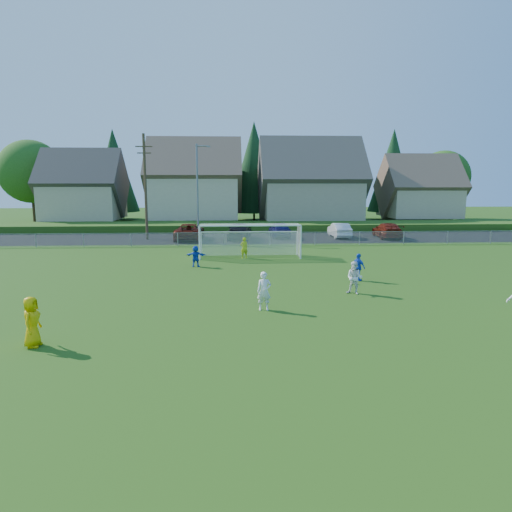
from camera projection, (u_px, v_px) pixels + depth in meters
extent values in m
plane|color=#193D0C|center=(267.00, 323.00, 18.23)|extent=(160.00, 160.00, 0.00)
plane|color=black|center=(245.00, 238.00, 45.32)|extent=(60.00, 60.00, 0.00)
cube|color=#1E420F|center=(243.00, 226.00, 52.64)|extent=(70.00, 6.00, 0.80)
sphere|color=white|center=(354.00, 282.00, 25.02)|extent=(0.22, 0.22, 0.22)
imported|color=#ECB504|center=(32.00, 322.00, 15.53)|extent=(0.58, 0.87, 1.76)
imported|color=white|center=(264.00, 291.00, 19.94)|extent=(0.63, 0.42, 1.71)
imported|color=white|center=(354.00, 278.00, 22.77)|extent=(1.01, 0.95, 1.65)
imported|color=blue|center=(358.00, 267.00, 25.85)|extent=(0.83, 0.97, 1.56)
imported|color=blue|center=(196.00, 256.00, 30.09)|extent=(1.35, 0.57, 1.41)
imported|color=#BDD018|center=(244.00, 248.00, 33.35)|extent=(0.64, 0.51, 1.55)
imported|color=#58130A|center=(189.00, 232.00, 43.91)|extent=(2.60, 5.63, 1.56)
imported|color=black|center=(239.00, 231.00, 44.27)|extent=(2.64, 5.50, 1.54)
imported|color=#171750|center=(280.00, 230.00, 45.65)|extent=(2.09, 4.68, 1.56)
imported|color=silver|center=(339.00, 230.00, 45.63)|extent=(1.56, 4.40, 1.44)
imported|color=#65170B|center=(387.00, 230.00, 45.22)|extent=(2.50, 5.32, 1.50)
cylinder|color=white|center=(200.00, 243.00, 32.60)|extent=(0.12, 0.12, 2.44)
cylinder|color=white|center=(301.00, 242.00, 33.01)|extent=(0.12, 0.12, 2.44)
cylinder|color=white|center=(250.00, 226.00, 32.61)|extent=(7.30, 0.12, 0.12)
cylinder|color=white|center=(201.00, 244.00, 34.43)|extent=(0.08, 0.08, 1.80)
cylinder|color=white|center=(297.00, 243.00, 34.84)|extent=(0.08, 0.08, 1.80)
cylinder|color=white|center=(249.00, 232.00, 34.48)|extent=(7.30, 0.08, 0.08)
cube|color=silver|center=(249.00, 244.00, 34.63)|extent=(7.30, 0.02, 1.80)
cube|color=silver|center=(200.00, 241.00, 33.49)|extent=(0.02, 1.80, 2.44)
cube|color=silver|center=(299.00, 241.00, 33.90)|extent=(0.02, 1.80, 2.44)
cube|color=silver|center=(250.00, 225.00, 33.49)|extent=(7.30, 1.80, 0.02)
cube|color=gray|center=(247.00, 232.00, 39.71)|extent=(52.00, 0.03, 0.03)
cube|color=gray|center=(247.00, 239.00, 39.80)|extent=(52.00, 0.02, 1.14)
cylinder|color=gray|center=(247.00, 239.00, 39.80)|extent=(0.06, 0.06, 1.20)
cylinder|color=slate|center=(197.00, 193.00, 42.85)|extent=(0.18, 0.18, 9.00)
cylinder|color=slate|center=(202.00, 146.00, 42.18)|extent=(1.20, 0.12, 0.12)
cube|color=slate|center=(208.00, 147.00, 42.22)|extent=(0.36, 0.18, 0.12)
cylinder|color=#473321|center=(145.00, 187.00, 43.47)|extent=(0.26, 0.26, 10.00)
cube|color=#473321|center=(144.00, 146.00, 42.85)|extent=(1.60, 0.10, 0.10)
cube|color=#473321|center=(144.00, 153.00, 42.95)|extent=(1.30, 0.10, 0.10)
cube|color=tan|center=(84.00, 201.00, 57.98)|extent=(9.00, 8.00, 4.50)
pyramid|color=#423D38|center=(81.00, 147.00, 56.89)|extent=(9.90, 8.80, 4.41)
cube|color=#C6B58E|center=(195.00, 197.00, 59.67)|extent=(11.00, 9.00, 5.50)
pyramid|color=brown|center=(194.00, 136.00, 58.41)|extent=(12.10, 9.90, 4.96)
cube|color=tan|center=(310.00, 199.00, 59.56)|extent=(12.00, 10.00, 5.00)
pyramid|color=#4C473F|center=(311.00, 136.00, 58.25)|extent=(13.20, 11.00, 5.52)
cube|color=tan|center=(419.00, 202.00, 61.47)|extent=(9.00, 8.00, 4.00)
pyramid|color=brown|center=(421.00, 153.00, 60.42)|extent=(9.90, 8.80, 4.41)
cylinder|color=#382616|center=(34.00, 208.00, 61.64)|extent=(0.36, 0.36, 3.96)
sphere|color=#2B5B19|center=(31.00, 172.00, 60.85)|extent=(8.36, 8.36, 8.36)
cylinder|color=#382616|center=(116.00, 216.00, 66.37)|extent=(0.30, 0.30, 1.20)
cone|color=#143819|center=(114.00, 171.00, 65.32)|extent=(6.76, 6.76, 11.70)
cylinder|color=#382616|center=(186.00, 215.00, 67.92)|extent=(0.30, 0.30, 1.20)
cone|color=#143819|center=(185.00, 174.00, 66.94)|extent=(6.24, 6.24, 10.80)
cylinder|color=#382616|center=(254.00, 216.00, 65.52)|extent=(0.30, 0.30, 1.20)
cone|color=#143819|center=(254.00, 167.00, 64.39)|extent=(7.28, 7.28, 12.60)
cylinder|color=#382616|center=(320.00, 205.00, 67.83)|extent=(0.36, 0.36, 3.96)
sphere|color=#2B5B19|center=(321.00, 172.00, 67.04)|extent=(8.36, 8.36, 8.36)
cylinder|color=#382616|center=(390.00, 215.00, 66.65)|extent=(0.30, 0.30, 1.20)
cone|color=#143819|center=(393.00, 171.00, 65.59)|extent=(6.76, 6.76, 11.70)
cylinder|color=#382616|center=(441.00, 207.00, 67.88)|extent=(0.36, 0.36, 3.60)
sphere|color=#2B5B19|center=(443.00, 177.00, 67.16)|extent=(7.60, 7.60, 7.60)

